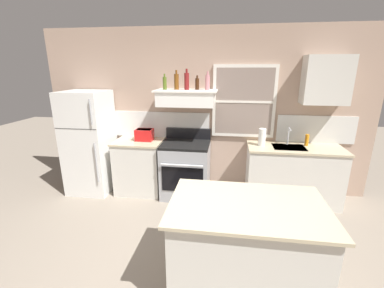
{
  "coord_description": "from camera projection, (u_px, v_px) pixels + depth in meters",
  "views": [
    {
      "loc": [
        0.42,
        -2.03,
        2.08
      ],
      "look_at": [
        -0.05,
        1.2,
        1.1
      ],
      "focal_mm": 24.03,
      "sensor_mm": 36.0,
      "label": 1
    }
  ],
  "objects": [
    {
      "name": "upper_cabinet_right",
      "position": [
        326.0,
        80.0,
        3.72
      ],
      "size": [
        0.64,
        0.32,
        0.7
      ],
      "color": "silver"
    },
    {
      "name": "range_hood_shelf",
      "position": [
        186.0,
        98.0,
        4.01
      ],
      "size": [
        0.96,
        0.52,
        0.24
      ],
      "color": "white"
    },
    {
      "name": "back_wall",
      "position": [
        206.0,
        112.0,
        4.3
      ],
      "size": [
        5.4,
        0.11,
        2.7
      ],
      "color": "tan",
      "rests_on": "ground_plane"
    },
    {
      "name": "counter_left_of_stove",
      "position": [
        140.0,
        166.0,
        4.4
      ],
      "size": [
        0.79,
        0.63,
        0.91
      ],
      "color": "silver",
      "rests_on": "ground_plane"
    },
    {
      "name": "bottle_amber_wine",
      "position": [
        177.0,
        81.0,
        3.98
      ],
      "size": [
        0.07,
        0.07,
        0.29
      ],
      "color": "brown",
      "rests_on": "range_hood_shelf"
    },
    {
      "name": "bottle_rose_pink",
      "position": [
        207.0,
        82.0,
        3.89
      ],
      "size": [
        0.07,
        0.07,
        0.28
      ],
      "color": "#C67F84",
      "rests_on": "range_hood_shelf"
    },
    {
      "name": "toaster",
      "position": [
        144.0,
        135.0,
        4.25
      ],
      "size": [
        0.3,
        0.2,
        0.19
      ],
      "color": "red",
      "rests_on": "counter_left_of_stove"
    },
    {
      "name": "bottle_brown_stout",
      "position": [
        197.0,
        84.0,
        3.96
      ],
      "size": [
        0.06,
        0.06,
        0.22
      ],
      "color": "#381E0F",
      "rests_on": "range_hood_shelf"
    },
    {
      "name": "paper_towel_roll",
      "position": [
        262.0,
        137.0,
        3.95
      ],
      "size": [
        0.11,
        0.11,
        0.27
      ],
      "primitive_type": "cylinder",
      "color": "white",
      "rests_on": "counter_right_with_sink"
    },
    {
      "name": "bottle_red_label_wine",
      "position": [
        187.0,
        81.0,
        3.93
      ],
      "size": [
        0.07,
        0.07,
        0.31
      ],
      "color": "maroon",
      "rests_on": "range_hood_shelf"
    },
    {
      "name": "ground_plane",
      "position": [
        180.0,
        283.0,
        2.58
      ],
      "size": [
        16.0,
        16.0,
        0.0
      ],
      "primitive_type": "plane",
      "color": "gray"
    },
    {
      "name": "bottle_olive_oil_square",
      "position": [
        165.0,
        83.0,
        3.97
      ],
      "size": [
        0.06,
        0.06,
        0.24
      ],
      "color": "#4C601E",
      "rests_on": "range_hood_shelf"
    },
    {
      "name": "counter_right_with_sink",
      "position": [
        292.0,
        174.0,
        4.05
      ],
      "size": [
        1.43,
        0.63,
        0.91
      ],
      "color": "silver",
      "rests_on": "ground_plane"
    },
    {
      "name": "stove_range",
      "position": [
        186.0,
        169.0,
        4.25
      ],
      "size": [
        0.76,
        0.69,
        1.09
      ],
      "color": "#9EA0A5",
      "rests_on": "ground_plane"
    },
    {
      "name": "sink_faucet",
      "position": [
        289.0,
        134.0,
        3.98
      ],
      "size": [
        0.03,
        0.17,
        0.28
      ],
      "color": "silver",
      "rests_on": "counter_right_with_sink"
    },
    {
      "name": "dish_soap_bottle",
      "position": [
        307.0,
        140.0,
        3.97
      ],
      "size": [
        0.06,
        0.06,
        0.18
      ],
      "primitive_type": "cylinder",
      "color": "orange",
      "rests_on": "counter_right_with_sink"
    },
    {
      "name": "refrigerator",
      "position": [
        89.0,
        143.0,
        4.34
      ],
      "size": [
        0.7,
        0.72,
        1.72
      ],
      "color": "white",
      "rests_on": "ground_plane"
    },
    {
      "name": "kitchen_island",
      "position": [
        245.0,
        247.0,
        2.41
      ],
      "size": [
        1.4,
        0.9,
        0.91
      ],
      "color": "silver",
      "rests_on": "ground_plane"
    }
  ]
}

